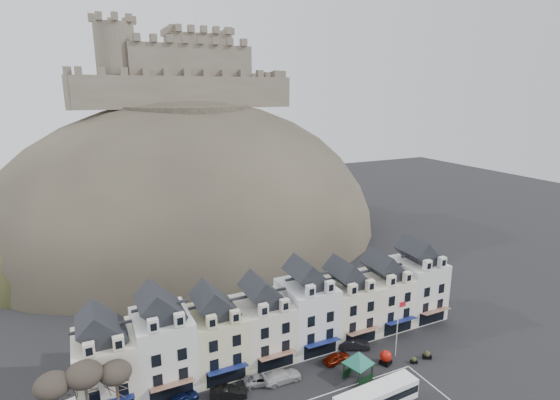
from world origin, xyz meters
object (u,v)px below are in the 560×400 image
Objects in this scene: flagpole at (398,325)px; car_maroon at (337,358)px; car_navy at (183,399)px; car_charcoal at (354,344)px; bus at (376,398)px; red_buoy at (386,357)px; bus_shelter at (359,358)px; car_white at (282,376)px; car_silver at (261,380)px; car_black at (228,393)px.

flagpole is 2.13× the size of car_maroon.
car_charcoal reaches higher than car_navy.
bus reaches higher than car_charcoal.
bus reaches higher than red_buoy.
flagpole reaches higher than car_navy.
car_maroon is (-5.79, 3.17, -0.33)m from red_buoy.
flagpole is at bearing 19.02° from red_buoy.
flagpole is 9.55m from car_maroon.
flagpole is at bearing -107.55° from car_charcoal.
red_buoy is (6.71, 6.64, -0.67)m from bus.
flagpole reaches higher than bus_shelter.
car_navy is 20.82m from car_maroon.
bus is 12.05m from car_white.
car_silver is 11.06m from car_maroon.
bus is 9.91m from car_maroon.
car_charcoal is (-4.36, 3.94, -4.03)m from flagpole.
car_black is at bearing 120.71° from car_charcoal.
car_charcoal is (15.00, 1.38, 0.14)m from car_silver.
car_white is 1.29× the size of car_maroon.
flagpole is at bearing -111.73° from car_navy.
car_black reaches higher than car_maroon.
bus_shelter reaches higher than car_charcoal.
car_charcoal is at bearing -74.08° from car_silver.
car_navy is (-29.10, 3.24, -4.11)m from flagpole.
car_silver is 0.85× the size of car_white.
red_buoy is 6.61m from car_maroon.
car_navy is 1.00× the size of car_maroon.
car_maroon is (0.93, 9.81, -1.00)m from bus.
bus_shelter is at bearing -118.93° from car_navy.
car_silver is 1.10× the size of car_maroon.
flagpole reaches higher than red_buoy.
bus_shelter is 1.18× the size of car_white.
bus_shelter reaches higher than car_navy.
car_charcoal is (3.94, 1.64, 0.08)m from car_maroon.
car_white reaches higher than car_navy.
car_charcoal is at bearing 111.02° from red_buoy.
red_buoy is 0.50× the size of car_navy.
bus is at bearing -105.36° from car_black.
car_white is at bearing -111.81° from car_navy.
car_maroon is at bearing -80.68° from car_silver.
flagpole reaches higher than car_silver.
bus is at bearing -135.31° from red_buoy.
car_navy is (-26.59, 4.10, -0.34)m from red_buoy.
flagpole reaches higher than car_black.
car_black is (5.20, -1.41, 0.07)m from car_navy.
bus is 12.48m from car_charcoal.
red_buoy is at bearing -126.44° from car_maroon.
car_white is (2.60, -0.71, 0.13)m from car_silver.
bus_shelter is 0.72× the size of flagpole.
car_white reaches higher than car_maroon.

